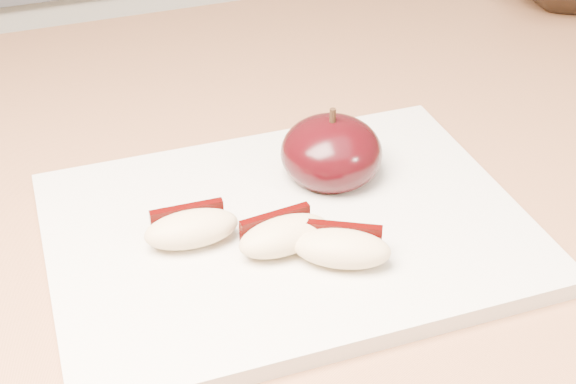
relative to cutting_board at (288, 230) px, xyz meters
name	(u,v)px	position (x,y,z in m)	size (l,w,h in m)	color
back_cabinet	(164,159)	(0.06, 0.79, -0.44)	(2.40, 0.62, 0.94)	silver
cutting_board	(288,230)	(0.00, 0.00, 0.00)	(0.31, 0.23, 0.01)	silver
apple_half	(331,153)	(0.05, 0.04, 0.02)	(0.09, 0.09, 0.06)	black
apple_wedge_a	(191,228)	(-0.06, 0.00, 0.02)	(0.06, 0.03, 0.02)	#D8BA89
apple_wedge_b	(283,235)	(-0.01, -0.02, 0.02)	(0.06, 0.04, 0.02)	#D8BA89
apple_wedge_c	(342,247)	(0.02, -0.05, 0.02)	(0.07, 0.05, 0.02)	#D8BA89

